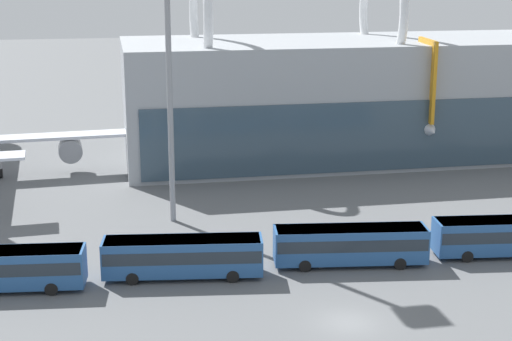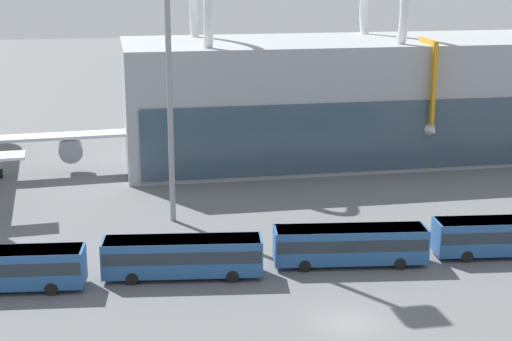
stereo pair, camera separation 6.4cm
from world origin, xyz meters
TOP-DOWN VIEW (x-y plane):
  - ground_plane at (0.00, 0.00)m, footprint 440.00×440.00m
  - airliner_at_gate_far at (23.06, 54.14)m, footprint 40.81×39.26m
  - shuttle_bus_0 at (-24.28, 10.32)m, footprint 12.78×4.08m
  - shuttle_bus_1 at (-10.48, 10.27)m, footprint 12.81×4.35m
  - shuttle_bus_2 at (3.32, 10.37)m, footprint 12.81×4.33m
  - shuttle_bus_3 at (17.13, 9.94)m, footprint 12.79×4.15m
  - lane_stripe_1 at (5.71, 11.75)m, footprint 10.29×3.47m

SIDE VIEW (x-z plane):
  - ground_plane at x=0.00m, z-range 0.00..0.00m
  - lane_stripe_1 at x=5.71m, z-range 0.00..0.01m
  - shuttle_bus_0 at x=-24.28m, z-range 0.29..3.51m
  - shuttle_bus_1 at x=-10.48m, z-range 0.29..3.51m
  - shuttle_bus_2 at x=3.32m, z-range 0.29..3.51m
  - shuttle_bus_3 at x=17.13m, z-range 0.29..3.51m
  - airliner_at_gate_far at x=23.06m, z-range -2.59..12.95m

